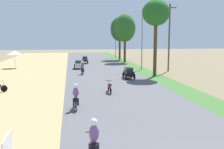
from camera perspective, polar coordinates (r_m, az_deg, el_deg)
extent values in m
cylinder|color=black|center=(24.29, -21.86, -2.76)|extent=(0.56, 0.06, 0.56)
cylinder|color=#A5A8AD|center=(24.26, -22.04, -2.14)|extent=(0.26, 0.05, 0.68)
cylinder|color=black|center=(24.21, -22.22, -1.28)|extent=(0.04, 0.54, 0.04)
cube|color=white|center=(9.41, -21.25, -13.99)|extent=(0.04, 1.30, 0.70)
cylinder|color=#99999E|center=(41.94, -19.83, 2.73)|extent=(0.05, 0.05, 2.10)
cone|color=white|center=(41.85, -19.91, 4.36)|extent=(2.20, 2.20, 0.55)
cylinder|color=#4C351E|center=(31.47, 9.12, 5.46)|extent=(0.39, 0.39, 6.45)
ellipsoid|color=#205E21|center=(31.55, 9.29, 12.80)|extent=(3.11, 3.11, 2.95)
cylinder|color=#4C351E|center=(48.49, 2.72, 5.42)|extent=(0.41, 0.41, 4.75)
ellipsoid|color=#265C21|center=(48.46, 2.75, 9.81)|extent=(3.75, 3.75, 4.86)
cylinder|color=#4C351E|center=(53.83, 1.64, 5.67)|extent=(0.39, 0.39, 4.73)
ellipsoid|color=#255125|center=(53.81, 1.65, 9.59)|extent=(3.68, 3.68, 4.77)
cylinder|color=gray|center=(37.44, 6.37, 7.33)|extent=(0.16, 0.16, 8.31)
cylinder|color=gray|center=(37.43, 5.40, 13.48)|extent=(1.40, 0.08, 0.08)
ellipsoid|color=silver|center=(37.26, 4.33, 13.41)|extent=(0.36, 0.20, 0.14)
cylinder|color=gray|center=(37.80, 7.51, 13.40)|extent=(1.40, 0.08, 0.08)
ellipsoid|color=silver|center=(37.99, 8.55, 13.24)|extent=(0.36, 0.20, 0.14)
cylinder|color=gray|center=(58.57, 0.78, 7.44)|extent=(0.16, 0.16, 7.93)
cylinder|color=gray|center=(58.54, 0.10, 11.17)|extent=(1.40, 0.08, 0.08)
ellipsoid|color=silver|center=(58.43, -0.59, 11.11)|extent=(0.36, 0.20, 0.14)
cylinder|color=gray|center=(58.78, 1.47, 11.16)|extent=(1.40, 0.08, 0.08)
ellipsoid|color=silver|center=(58.90, 2.16, 11.08)|extent=(0.36, 0.20, 0.14)
cylinder|color=brown|center=(36.79, 11.99, 7.55)|extent=(0.20, 0.20, 8.89)
cube|color=#473323|center=(36.98, 12.17, 13.67)|extent=(1.80, 0.10, 0.10)
cube|color=black|center=(29.47, 3.56, 0.25)|extent=(0.84, 1.95, 0.50)
cube|color=#232B38|center=(29.46, 3.54, 1.13)|extent=(0.77, 1.10, 0.40)
cylinder|color=black|center=(28.93, 4.76, -0.47)|extent=(0.10, 0.60, 0.60)
cylinder|color=black|center=(28.73, 2.94, -0.51)|extent=(0.10, 0.60, 0.60)
cylinder|color=black|center=(30.29, 4.14, -0.08)|extent=(0.10, 0.60, 0.60)
cylinder|color=black|center=(30.09, 2.39, -0.12)|extent=(0.10, 0.60, 0.60)
cube|color=#B7BCC1|center=(38.76, -7.21, 2.06)|extent=(0.88, 2.25, 0.44)
cube|color=#232B38|center=(38.82, -7.22, 2.70)|extent=(0.81, 1.30, 0.40)
cylinder|color=black|center=(39.58, -7.95, 1.81)|extent=(0.11, 0.64, 0.64)
cylinder|color=black|center=(39.61, -6.52, 1.84)|extent=(0.11, 0.64, 0.64)
cylinder|color=black|center=(37.97, -7.91, 1.54)|extent=(0.11, 0.64, 0.64)
cylinder|color=black|center=(38.00, -6.42, 1.58)|extent=(0.11, 0.64, 0.64)
cube|color=#282D33|center=(46.18, -5.76, 3.05)|extent=(0.84, 1.95, 0.50)
cube|color=#232B38|center=(46.09, -5.77, 3.60)|extent=(0.77, 1.10, 0.40)
cylinder|color=black|center=(46.88, -6.38, 2.77)|extent=(0.10, 0.60, 0.60)
cylinder|color=black|center=(46.93, -5.23, 2.79)|extent=(0.10, 0.60, 0.60)
cylinder|color=black|center=(45.48, -6.30, 2.61)|extent=(0.10, 0.60, 0.60)
cylinder|color=black|center=(45.53, -5.12, 2.63)|extent=(0.10, 0.60, 0.60)
cylinder|color=black|center=(11.01, -4.18, -14.92)|extent=(0.06, 0.56, 0.56)
cube|color=#333338|center=(10.37, -3.89, -15.33)|extent=(0.12, 1.12, 0.12)
ellipsoid|color=#8C1E8C|center=(10.39, -3.94, -14.45)|extent=(0.28, 0.64, 0.32)
cube|color=black|center=(10.01, -3.76, -14.60)|extent=(0.20, 0.44, 0.10)
cylinder|color=#A5A8AD|center=(10.85, -4.16, -13.73)|extent=(0.05, 0.26, 0.68)
cylinder|color=black|center=(10.66, -4.16, -12.00)|extent=(0.54, 0.04, 0.04)
ellipsoid|color=#724C8C|center=(9.94, -3.83, -12.29)|extent=(0.36, 0.28, 0.64)
sphere|color=white|center=(9.85, -3.87, -10.03)|extent=(0.28, 0.28, 0.28)
cylinder|color=#2D2D38|center=(10.26, -4.65, -15.48)|extent=(0.12, 0.12, 0.48)
cylinder|color=#2D2D38|center=(10.28, -3.04, -15.41)|extent=(0.12, 0.12, 0.48)
cylinder|color=black|center=(17.98, -7.69, -5.84)|extent=(0.06, 0.56, 0.56)
cylinder|color=black|center=(16.77, -7.60, -6.85)|extent=(0.06, 0.56, 0.56)
cube|color=#333338|center=(17.33, -7.66, -5.75)|extent=(0.12, 1.12, 0.12)
ellipsoid|color=black|center=(17.38, -7.68, -5.24)|extent=(0.28, 0.64, 0.32)
cube|color=black|center=(17.00, -7.66, -5.12)|extent=(0.20, 0.44, 0.10)
cylinder|color=#A5A8AD|center=(17.85, -7.71, -5.04)|extent=(0.05, 0.26, 0.68)
cylinder|color=black|center=(17.72, -7.72, -3.92)|extent=(0.54, 0.04, 0.04)
ellipsoid|color=#724C8C|center=(16.99, -7.69, -3.75)|extent=(0.36, 0.28, 0.64)
sphere|color=white|center=(16.95, -7.72, -2.40)|extent=(0.28, 0.28, 0.28)
cylinder|color=#2D2D38|center=(17.23, -8.12, -5.77)|extent=(0.12, 0.12, 0.48)
cylinder|color=#2D2D38|center=(17.23, -7.19, -5.75)|extent=(0.12, 0.12, 0.48)
cylinder|color=black|center=(22.70, -0.75, -2.85)|extent=(0.06, 0.56, 0.56)
cylinder|color=black|center=(21.49, -0.28, -3.47)|extent=(0.06, 0.56, 0.56)
cube|color=#333338|center=(22.06, -0.52, -2.69)|extent=(0.12, 1.12, 0.12)
ellipsoid|color=red|center=(22.11, -0.56, -2.30)|extent=(0.28, 0.64, 0.32)
cube|color=black|center=(21.74, -0.42, -2.16)|extent=(0.20, 0.44, 0.10)
cylinder|color=#A5A8AD|center=(22.59, -0.73, -2.21)|extent=(0.05, 0.26, 0.68)
cylinder|color=black|center=(22.47, -0.71, -1.31)|extent=(0.54, 0.04, 0.04)
cylinder|color=black|center=(33.69, -6.30, 0.68)|extent=(0.06, 0.56, 0.56)
cylinder|color=black|center=(32.46, -6.20, 0.40)|extent=(0.06, 0.56, 0.56)
cube|color=#333338|center=(33.05, -6.25, 0.86)|extent=(0.12, 1.12, 0.12)
ellipsoid|color=#1E4CA5|center=(33.11, -6.26, 1.11)|extent=(0.28, 0.64, 0.32)
cube|color=black|center=(32.74, -6.24, 1.25)|extent=(0.20, 0.44, 0.10)
cylinder|color=#A5A8AD|center=(33.59, -6.30, 1.13)|extent=(0.05, 0.26, 0.68)
cylinder|color=black|center=(33.49, -6.31, 1.74)|extent=(0.54, 0.04, 0.04)
ellipsoid|color=#724C8C|center=(32.78, -6.26, 1.96)|extent=(0.36, 0.28, 0.64)
sphere|color=white|center=(32.78, -6.27, 2.66)|extent=(0.28, 0.28, 0.28)
cylinder|color=#2D2D38|center=(32.94, -6.49, 0.86)|extent=(0.12, 0.12, 0.48)
cylinder|color=#2D2D38|center=(32.96, -6.00, 0.87)|extent=(0.12, 0.12, 0.48)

